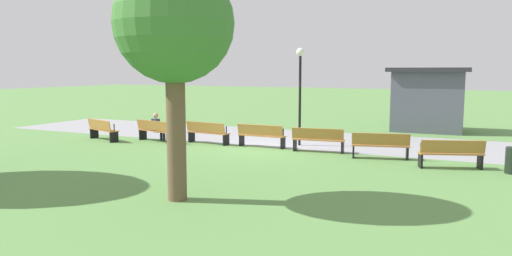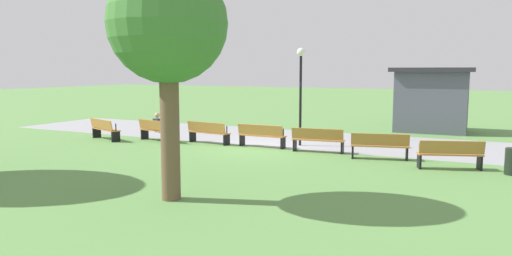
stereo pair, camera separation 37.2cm
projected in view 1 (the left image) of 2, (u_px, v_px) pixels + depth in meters
ground_plane at (262, 147)px, 18.53m from camera, size 120.00×120.00×0.00m
path_paving at (288, 138)px, 21.01m from camera, size 28.25×5.40×0.01m
bench_0 at (102, 129)px, 20.24m from camera, size 1.92×1.08×0.89m
bench_1 at (155, 130)px, 19.89m from camera, size 1.93×0.89×0.89m
bench_2 at (207, 132)px, 19.27m from camera, size 1.91×0.69×0.89m
bench_3 at (261, 135)px, 18.41m from camera, size 1.87×0.47×0.89m
bench_4 at (318, 139)px, 17.30m from camera, size 1.91×0.69×0.89m
bench_5 at (380, 145)px, 15.97m from camera, size 1.93×0.89×0.89m
bench_6 at (451, 153)px, 14.42m from camera, size 1.92×1.08×0.89m
person_seated at (157, 126)px, 19.97m from camera, size 0.42×0.57×1.20m
tree_0 at (174, 26)px, 10.54m from camera, size 2.67×2.67×5.32m
lamp_post at (300, 78)px, 18.64m from camera, size 0.32×0.32×3.80m
kiosk at (428, 99)px, 23.16m from camera, size 3.80×2.85×3.07m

